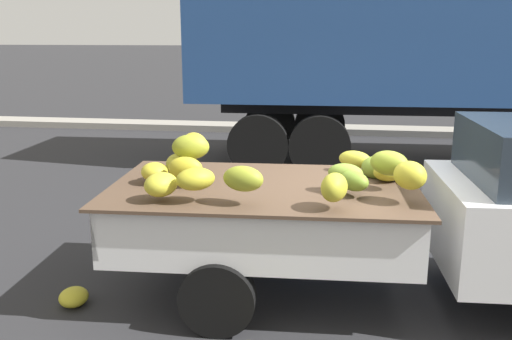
% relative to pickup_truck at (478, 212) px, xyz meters
% --- Properties ---
extents(ground, '(220.00, 220.00, 0.00)m').
position_rel_pickup_truck_xyz_m(ground, '(-0.98, 0.21, -0.89)').
color(ground, '#28282B').
extents(curb_strip, '(80.00, 0.80, 0.16)m').
position_rel_pickup_truck_xyz_m(curb_strip, '(-0.98, 8.99, -0.81)').
color(curb_strip, gray).
rests_on(curb_strip, ground).
extents(pickup_truck, '(5.07, 1.97, 1.70)m').
position_rel_pickup_truck_xyz_m(pickup_truck, '(0.00, 0.00, 0.00)').
color(pickup_truck, white).
rests_on(pickup_truck, ground).
extents(fallen_banana_bunch_near_tailgate, '(0.34, 0.37, 0.16)m').
position_rel_pickup_truck_xyz_m(fallen_banana_bunch_near_tailgate, '(-3.64, -0.60, -0.81)').
color(fallen_banana_bunch_near_tailgate, gold).
rests_on(fallen_banana_bunch_near_tailgate, ground).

